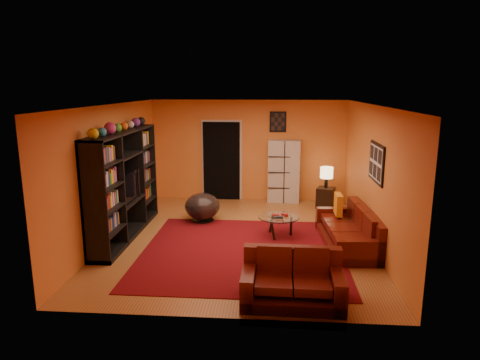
# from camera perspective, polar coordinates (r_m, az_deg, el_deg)

# --- Properties ---
(floor) EXTENTS (6.00, 6.00, 0.00)m
(floor) POSITION_cam_1_polar(r_m,az_deg,el_deg) (8.54, -0.05, -7.73)
(floor) COLOR #945D2D
(floor) RESTS_ON ground
(ceiling) EXTENTS (6.00, 6.00, 0.00)m
(ceiling) POSITION_cam_1_polar(r_m,az_deg,el_deg) (8.02, -0.05, 9.99)
(ceiling) COLOR white
(ceiling) RESTS_ON wall_back
(wall_back) EXTENTS (6.00, 0.00, 6.00)m
(wall_back) POSITION_cam_1_polar(r_m,az_deg,el_deg) (11.13, 1.13, 3.95)
(wall_back) COLOR orange
(wall_back) RESTS_ON floor
(wall_front) EXTENTS (6.00, 0.00, 6.00)m
(wall_front) POSITION_cam_1_polar(r_m,az_deg,el_deg) (5.29, -2.55, -5.66)
(wall_front) COLOR orange
(wall_front) RESTS_ON floor
(wall_left) EXTENTS (0.00, 6.00, 6.00)m
(wall_left) POSITION_cam_1_polar(r_m,az_deg,el_deg) (8.73, -16.65, 1.07)
(wall_left) COLOR orange
(wall_left) RESTS_ON floor
(wall_right) EXTENTS (0.00, 6.00, 6.00)m
(wall_right) POSITION_cam_1_polar(r_m,az_deg,el_deg) (8.37, 17.27, 0.56)
(wall_right) COLOR orange
(wall_right) RESTS_ON floor
(rug) EXTENTS (3.60, 3.60, 0.01)m
(rug) POSITION_cam_1_polar(r_m,az_deg,el_deg) (7.87, 0.29, -9.45)
(rug) COLOR #520910
(rug) RESTS_ON floor
(doorway) EXTENTS (0.95, 0.10, 2.04)m
(doorway) POSITION_cam_1_polar(r_m,az_deg,el_deg) (11.19, -2.47, 2.54)
(doorway) COLOR black
(doorway) RESTS_ON floor
(wall_art_right) EXTENTS (0.03, 1.00, 0.70)m
(wall_art_right) POSITION_cam_1_polar(r_m,az_deg,el_deg) (8.03, 17.74, 2.22)
(wall_art_right) COLOR black
(wall_art_right) RESTS_ON wall_right
(wall_art_back) EXTENTS (0.42, 0.03, 0.52)m
(wall_art_back) POSITION_cam_1_polar(r_m,az_deg,el_deg) (11.01, 5.08, 7.74)
(wall_art_back) COLOR black
(wall_art_back) RESTS_ON wall_back
(entertainment_unit) EXTENTS (0.45, 3.00, 2.10)m
(entertainment_unit) POSITION_cam_1_polar(r_m,az_deg,el_deg) (8.70, -15.16, -0.56)
(entertainment_unit) COLOR black
(entertainment_unit) RESTS_ON floor
(tv) EXTENTS (1.00, 0.13, 0.58)m
(tv) POSITION_cam_1_polar(r_m,az_deg,el_deg) (8.63, -14.98, -0.94)
(tv) COLOR black
(tv) RESTS_ON entertainment_unit
(sofa) EXTENTS (0.99, 2.14, 0.85)m
(sofa) POSITION_cam_1_polar(r_m,az_deg,el_deg) (8.33, 14.73, -6.59)
(sofa) COLOR #4B0E0A
(sofa) RESTS_ON rug
(loveseat) EXTENTS (1.41, 0.87, 0.85)m
(loveseat) POSITION_cam_1_polar(r_m,az_deg,el_deg) (6.18, 7.00, -13.12)
(loveseat) COLOR #4B0E0A
(loveseat) RESTS_ON rug
(throw_pillow) EXTENTS (0.12, 0.42, 0.42)m
(throw_pillow) POSITION_cam_1_polar(r_m,az_deg,el_deg) (8.76, 12.97, -3.19)
(throw_pillow) COLOR orange
(throw_pillow) RESTS_ON sofa
(coffee_table) EXTENTS (0.81, 0.81, 0.41)m
(coffee_table) POSITION_cam_1_polar(r_m,az_deg,el_deg) (8.54, 5.16, -5.17)
(coffee_table) COLOR silver
(coffee_table) RESTS_ON floor
(storage_cabinet) EXTENTS (0.83, 0.41, 1.61)m
(storage_cabinet) POSITION_cam_1_polar(r_m,az_deg,el_deg) (11.00, 5.89, 1.16)
(storage_cabinet) COLOR beige
(storage_cabinet) RESTS_ON floor
(bowl_chair) EXTENTS (0.78, 0.78, 0.63)m
(bowl_chair) POSITION_cam_1_polar(r_m,az_deg,el_deg) (9.51, -5.05, -3.52)
(bowl_chair) COLOR black
(bowl_chair) RESTS_ON floor
(side_table) EXTENTS (0.51, 0.51, 0.50)m
(side_table) POSITION_cam_1_polar(r_m,az_deg,el_deg) (10.75, 11.33, -2.32)
(side_table) COLOR black
(side_table) RESTS_ON floor
(table_lamp) EXTENTS (0.31, 0.31, 0.52)m
(table_lamp) POSITION_cam_1_polar(r_m,az_deg,el_deg) (10.61, 11.47, 0.90)
(table_lamp) COLOR black
(table_lamp) RESTS_ON side_table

